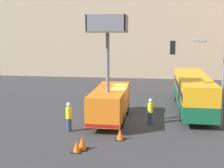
{
  "coord_description": "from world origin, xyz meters",
  "views": [
    {
      "loc": [
        2.13,
        -22.6,
        6.32
      ],
      "look_at": [
        -1.29,
        0.11,
        2.63
      ],
      "focal_mm": 50.0,
      "sensor_mm": 36.0,
      "label": 1
    }
  ],
  "objects_px": {
    "city_bus": "(192,90)",
    "road_worker_directing": "(150,111)",
    "traffic_cone_near_truck": "(77,147)",
    "traffic_light_pole": "(205,67)",
    "traffic_cone_far_side": "(120,135)",
    "road_worker_near_truck": "(69,117)",
    "traffic_cone_mid_road": "(82,144)",
    "utility_truck": "(110,100)"
  },
  "relations": [
    {
      "from": "traffic_cone_mid_road",
      "to": "road_worker_near_truck",
      "type": "bearing_deg",
      "value": 118.24
    },
    {
      "from": "city_bus",
      "to": "road_worker_directing",
      "type": "bearing_deg",
      "value": 131.9
    },
    {
      "from": "city_bus",
      "to": "road_worker_near_truck",
      "type": "bearing_deg",
      "value": 117.33
    },
    {
      "from": "traffic_cone_near_truck",
      "to": "city_bus",
      "type": "bearing_deg",
      "value": 56.27
    },
    {
      "from": "road_worker_directing",
      "to": "traffic_cone_near_truck",
      "type": "bearing_deg",
      "value": -32.91
    },
    {
      "from": "traffic_light_pole",
      "to": "road_worker_directing",
      "type": "distance_m",
      "value": 4.84
    },
    {
      "from": "traffic_cone_far_side",
      "to": "utility_truck",
      "type": "bearing_deg",
      "value": 107.84
    },
    {
      "from": "road_worker_near_truck",
      "to": "city_bus",
      "type": "bearing_deg",
      "value": 169.87
    },
    {
      "from": "road_worker_directing",
      "to": "traffic_cone_near_truck",
      "type": "distance_m",
      "value": 7.07
    },
    {
      "from": "road_worker_directing",
      "to": "city_bus",
      "type": "bearing_deg",
      "value": 144.42
    },
    {
      "from": "utility_truck",
      "to": "road_worker_near_truck",
      "type": "relative_size",
      "value": 3.88
    },
    {
      "from": "traffic_cone_mid_road",
      "to": "traffic_cone_far_side",
      "type": "relative_size",
      "value": 1.09
    },
    {
      "from": "traffic_light_pole",
      "to": "road_worker_directing",
      "type": "relative_size",
      "value": 3.35
    },
    {
      "from": "traffic_cone_near_truck",
      "to": "traffic_cone_far_side",
      "type": "distance_m",
      "value": 3.13
    },
    {
      "from": "traffic_light_pole",
      "to": "road_worker_near_truck",
      "type": "relative_size",
      "value": 3.18
    },
    {
      "from": "traffic_cone_mid_road",
      "to": "utility_truck",
      "type": "bearing_deg",
      "value": 83.34
    },
    {
      "from": "city_bus",
      "to": "traffic_light_pole",
      "type": "xyz_separation_m",
      "value": [
        0.22,
        -5.04,
        2.45
      ]
    },
    {
      "from": "traffic_light_pole",
      "to": "traffic_cone_far_side",
      "type": "distance_m",
      "value": 7.32
    },
    {
      "from": "traffic_light_pole",
      "to": "traffic_cone_far_side",
      "type": "height_order",
      "value": "traffic_light_pole"
    },
    {
      "from": "city_bus",
      "to": "road_worker_directing",
      "type": "height_order",
      "value": "city_bus"
    },
    {
      "from": "traffic_cone_near_truck",
      "to": "traffic_cone_far_side",
      "type": "bearing_deg",
      "value": 48.29
    },
    {
      "from": "traffic_cone_near_truck",
      "to": "traffic_cone_far_side",
      "type": "height_order",
      "value": "traffic_cone_far_side"
    },
    {
      "from": "road_worker_near_truck",
      "to": "traffic_cone_mid_road",
      "type": "bearing_deg",
      "value": 67.88
    },
    {
      "from": "traffic_light_pole",
      "to": "traffic_cone_far_side",
      "type": "xyz_separation_m",
      "value": [
        -5.27,
        -3.3,
        -3.87
      ]
    },
    {
      "from": "city_bus",
      "to": "traffic_cone_far_side",
      "type": "bearing_deg",
      "value": 135.92
    },
    {
      "from": "utility_truck",
      "to": "traffic_cone_near_truck",
      "type": "bearing_deg",
      "value": -98.12
    },
    {
      "from": "traffic_cone_far_side",
      "to": "city_bus",
      "type": "bearing_deg",
      "value": 58.83
    },
    {
      "from": "road_worker_near_truck",
      "to": "traffic_cone_mid_road",
      "type": "height_order",
      "value": "road_worker_near_truck"
    },
    {
      "from": "road_worker_directing",
      "to": "traffic_cone_mid_road",
      "type": "height_order",
      "value": "road_worker_directing"
    },
    {
      "from": "traffic_light_pole",
      "to": "road_worker_directing",
      "type": "xyz_separation_m",
      "value": [
        -3.57,
        0.3,
        -3.26
      ]
    },
    {
      "from": "city_bus",
      "to": "traffic_light_pole",
      "type": "distance_m",
      "value": 5.61
    },
    {
      "from": "city_bus",
      "to": "road_worker_near_truck",
      "type": "xyz_separation_m",
      "value": [
        -8.55,
        -7.24,
        -0.75
      ]
    },
    {
      "from": "utility_truck",
      "to": "city_bus",
      "type": "height_order",
      "value": "utility_truck"
    },
    {
      "from": "city_bus",
      "to": "traffic_cone_mid_road",
      "type": "bearing_deg",
      "value": 133.12
    },
    {
      "from": "traffic_cone_mid_road",
      "to": "traffic_cone_far_side",
      "type": "bearing_deg",
      "value": 45.85
    },
    {
      "from": "road_worker_near_truck",
      "to": "traffic_cone_far_side",
      "type": "distance_m",
      "value": 3.74
    },
    {
      "from": "utility_truck",
      "to": "road_worker_near_truck",
      "type": "xyz_separation_m",
      "value": [
        -2.3,
        -2.66,
        -0.65
      ]
    },
    {
      "from": "road_worker_directing",
      "to": "traffic_light_pole",
      "type": "bearing_deg",
      "value": 84.81
    },
    {
      "from": "utility_truck",
      "to": "traffic_cone_near_truck",
      "type": "xyz_separation_m",
      "value": [
        -0.87,
        -6.1,
        -1.35
      ]
    },
    {
      "from": "road_worker_near_truck",
      "to": "road_worker_directing",
      "type": "bearing_deg",
      "value": 155.22
    },
    {
      "from": "city_bus",
      "to": "road_worker_directing",
      "type": "relative_size",
      "value": 6.45
    },
    {
      "from": "utility_truck",
      "to": "traffic_cone_far_side",
      "type": "relative_size",
      "value": 11.28
    }
  ]
}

